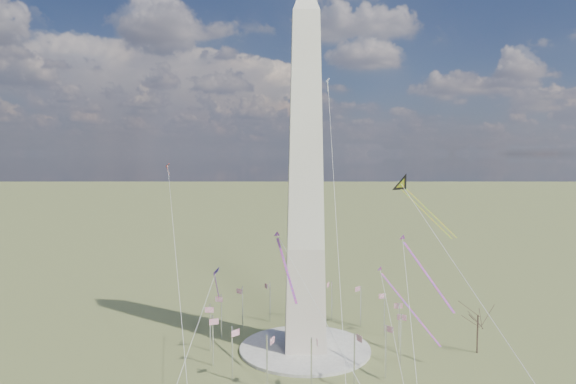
{
  "coord_description": "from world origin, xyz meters",
  "views": [
    {
      "loc": [
        -7.59,
        -137.44,
        53.85
      ],
      "look_at": [
        -4.68,
        0.0,
        43.64
      ],
      "focal_mm": 32.0,
      "sensor_mm": 36.0,
      "label": 1
    }
  ],
  "objects": [
    {
      "name": "ground",
      "position": [
        0.0,
        0.0,
        0.0
      ],
      "size": [
        2000.0,
        2000.0,
        0.0
      ],
      "primitive_type": "plane",
      "color": "brown",
      "rests_on": "ground"
    },
    {
      "name": "kite_diamond_purple",
      "position": [
        -23.94,
        -1.91,
        21.52
      ],
      "size": [
        1.54,
        2.7,
        8.48
      ],
      "rotation": [
        0.0,
        0.0,
        2.79
      ],
      "color": "navy",
      "rests_on": "ground"
    },
    {
      "name": "kite_streamer_mid",
      "position": [
        -6.05,
        -6.46,
        27.11
      ],
      "size": [
        5.92,
        20.63,
        14.35
      ],
      "rotation": [
        0.0,
        0.0,
        3.37
      ],
      "color": "#F12637",
      "rests_on": "ground"
    },
    {
      "name": "kite_delta_black",
      "position": [
        30.73,
        15.74,
        43.8
      ],
      "size": [
        16.48,
        19.89,
        17.47
      ],
      "rotation": [
        0.0,
        0.0,
        3.77
      ],
      "color": "black",
      "rests_on": "ground"
    },
    {
      "name": "flagpole_ring",
      "position": [
        -0.0,
        -0.0,
        7.27
      ],
      "size": [
        54.4,
        54.4,
        13.0
      ],
      "color": "white",
      "rests_on": "ground"
    },
    {
      "name": "washington_monument",
      "position": [
        0.0,
        0.0,
        47.95
      ],
      "size": [
        15.56,
        15.56,
        100.0
      ],
      "color": "beige",
      "rests_on": "plaza"
    },
    {
      "name": "kite_streamer_right",
      "position": [
        26.19,
        1.96,
        15.02
      ],
      "size": [
        13.07,
        21.66,
        16.54
      ],
      "rotation": [
        0.0,
        0.0,
        3.66
      ],
      "color": "#F12637",
      "rests_on": "ground"
    },
    {
      "name": "kite_streamer_left",
      "position": [
        26.7,
        -15.91,
        27.64
      ],
      "size": [
        8.22,
        20.29,
        14.48
      ],
      "rotation": [
        0.0,
        0.0,
        3.48
      ],
      "color": "#F12637",
      "rests_on": "ground"
    },
    {
      "name": "tree_near",
      "position": [
        46.58,
        -3.14,
        11.22
      ],
      "size": [
        8.99,
        8.99,
        15.73
      ],
      "color": "#48372B",
      "rests_on": "ground"
    },
    {
      "name": "kite_small_red",
      "position": [
        -44.99,
        38.67,
        49.57
      ],
      "size": [
        1.21,
        1.83,
        3.96
      ],
      "rotation": [
        0.0,
        0.0,
        2.58
      ],
      "color": "red",
      "rests_on": "ground"
    },
    {
      "name": "kite_small_white",
      "position": [
        10.68,
        49.13,
        80.0
      ],
      "size": [
        1.49,
        1.91,
        4.96
      ],
      "rotation": [
        0.0,
        0.0,
        2.96
      ],
      "color": "white",
      "rests_on": "ground"
    },
    {
      "name": "plaza",
      "position": [
        0.0,
        0.0,
        0.4
      ],
      "size": [
        36.0,
        36.0,
        0.8
      ],
      "primitive_type": "cylinder",
      "color": "beige",
      "rests_on": "ground"
    }
  ]
}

